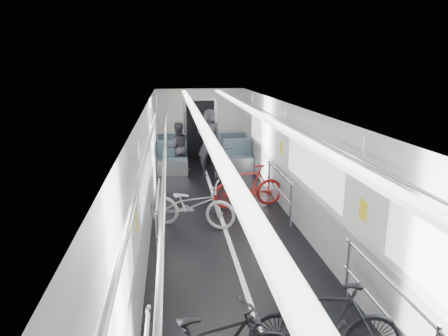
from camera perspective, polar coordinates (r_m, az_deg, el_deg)
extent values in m
cube|color=black|center=(7.46, 0.91, -10.88)|extent=(3.00, 14.00, 0.01)
cube|color=white|center=(6.78, 0.99, 7.71)|extent=(3.00, 14.00, 0.02)
cube|color=silver|center=(6.97, -11.35, -2.48)|extent=(0.02, 14.00, 2.40)
cube|color=silver|center=(7.40, 12.52, -1.55)|extent=(0.02, 14.00, 2.40)
cube|color=silver|center=(13.84, -3.40, 6.29)|extent=(3.00, 0.02, 2.40)
cube|color=white|center=(7.46, 0.91, -10.85)|extent=(0.08, 13.80, 0.01)
cube|color=gray|center=(7.23, -10.80, -8.16)|extent=(0.01, 13.90, 0.90)
cube|color=gray|center=(7.63, 11.99, -6.97)|extent=(0.01, 13.90, 0.90)
cube|color=white|center=(6.92, -11.18, -0.89)|extent=(0.01, 10.80, 0.75)
cube|color=white|center=(7.33, 12.39, -0.06)|extent=(0.01, 10.80, 0.75)
cube|color=white|center=(6.73, -3.69, 7.11)|extent=(0.14, 13.40, 0.05)
cube|color=white|center=(6.89, 5.55, 7.26)|extent=(0.14, 13.40, 0.05)
cube|color=black|center=(13.81, -3.36, 5.44)|extent=(0.95, 0.10, 2.00)
imported|color=#B3B2B7|center=(8.08, -4.60, -5.26)|extent=(1.90, 1.19, 0.94)
imported|color=black|center=(4.75, 14.38, -20.82)|extent=(1.73, 0.77, 1.01)
imported|color=maroon|center=(9.16, 3.54, -2.64)|extent=(1.70, 0.66, 0.99)
imported|color=black|center=(11.50, -0.86, 0.99)|extent=(0.70, 1.90, 0.99)
imported|color=black|center=(11.47, -2.07, 3.51)|extent=(0.84, 0.69, 1.99)
imported|color=#2D2B32|center=(12.17, -6.58, 2.95)|extent=(0.82, 0.69, 1.52)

